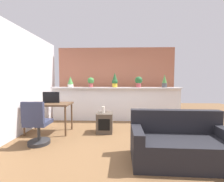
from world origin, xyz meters
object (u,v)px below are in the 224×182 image
office_chair (37,126)px  vase_on_shelf (103,110)px  potted_plant_2 (115,80)px  potted_plant_1 (91,81)px  side_cube_shelf (105,123)px  potted_plant_4 (164,81)px  potted_plant_0 (70,82)px  couch (180,144)px  potted_plant_3 (139,81)px  desk (49,106)px  tv_monitor (51,97)px

office_chair → vase_on_shelf: size_ratio=5.50×
potted_plant_2 → office_chair: 2.66m
potted_plant_1 → side_cube_shelf: bearing=-64.6°
office_chair → potted_plant_4: bearing=31.8°
potted_plant_0 → couch: (2.56, -2.50, -1.00)m
potted_plant_0 → potted_plant_3: bearing=0.1°
potted_plant_1 → potted_plant_3: size_ratio=0.92×
potted_plant_2 → desk: size_ratio=0.43×
office_chair → side_cube_shelf: 1.55m
tv_monitor → vase_on_shelf: tv_monitor is taller
potted_plant_0 → potted_plant_2: potted_plant_2 is taller
desk → potted_plant_2: bearing=35.7°
tv_monitor → office_chair: 0.98m
potted_plant_2 → vase_on_shelf: potted_plant_2 is taller
couch → desk: bearing=154.9°
vase_on_shelf → potted_plant_2: bearing=76.1°
potted_plant_0 → potted_plant_3: potted_plant_0 is taller
tv_monitor → office_chair: size_ratio=0.47×
potted_plant_3 → potted_plant_4: 0.82m
potted_plant_2 → potted_plant_4: 1.59m
potted_plant_0 → couch: 3.72m
potted_plant_3 → vase_on_shelf: 1.72m
potted_plant_0 → desk: 1.37m
potted_plant_2 → potted_plant_4: size_ratio=1.14×
potted_plant_0 → potted_plant_3: size_ratio=1.02×
desk → side_cube_shelf: desk is taller
vase_on_shelf → couch: couch is taller
potted_plant_0 → potted_plant_4: (3.05, -0.03, 0.02)m
potted_plant_1 → potted_plant_3: 1.56m
potted_plant_0 → potted_plant_1: bearing=-0.9°
potted_plant_2 → potted_plant_3: potted_plant_2 is taller
potted_plant_1 → couch: (1.88, -2.49, -1.01)m
tv_monitor → office_chair: (0.07, -0.84, -0.50)m
desk → potted_plant_3: bearing=26.7°
potted_plant_0 → side_cube_shelf: size_ratio=0.71×
side_cube_shelf → vase_on_shelf: 0.33m
potted_plant_0 → tv_monitor: potted_plant_0 is taller
potted_plant_0 → tv_monitor: 1.21m
desk → tv_monitor: 0.24m
potted_plant_3 → potted_plant_4: potted_plant_4 is taller
tv_monitor → couch: bearing=-26.7°
potted_plant_2 → potted_plant_4: potted_plant_2 is taller
potted_plant_3 → potted_plant_4: bearing=-2.6°
potted_plant_4 → desk: potted_plant_4 is taller
potted_plant_1 → desk: (-0.86, -1.20, -0.63)m
potted_plant_1 → desk: size_ratio=0.29×
couch → potted_plant_3: bearing=97.5°
potted_plant_2 → tv_monitor: potted_plant_2 is taller
potted_plant_4 → vase_on_shelf: size_ratio=2.49×
office_chair → potted_plant_0: bearing=87.5°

